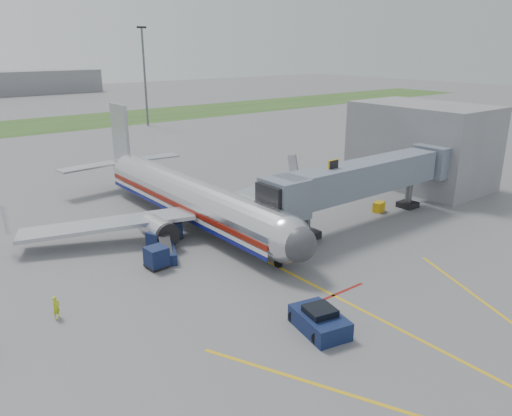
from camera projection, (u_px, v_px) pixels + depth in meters
ground at (295, 276)px, 38.00m from camera, size 400.00×400.00×0.00m
grass_strip at (8, 128)px, 105.33m from camera, size 300.00×25.00×0.01m
apron_markings at (372, 315)px, 32.46m from camera, size 21.52×50.00×0.01m
airliner at (190, 197)px, 48.58m from camera, size 32.10×35.67×10.25m
jet_bridge at (360, 179)px, 47.88m from camera, size 25.30×4.00×6.90m
terminal at (421, 145)px, 61.50m from camera, size 10.00×16.00×10.00m
light_mast_right at (145, 75)px, 105.40m from camera, size 2.00×0.44×20.40m
pushback_tug at (320, 321)px, 30.51m from camera, size 3.05×4.19×1.58m
baggage_cart_a at (173, 230)px, 45.11m from camera, size 1.78×1.78×1.63m
baggage_cart_b at (158, 241)px, 42.60m from camera, size 1.95×1.95×1.64m
baggage_cart_c at (157, 257)px, 39.12m from camera, size 1.67×1.67×1.71m
belt_loader at (166, 252)px, 41.04m from camera, size 2.75×4.53×2.15m
ground_power_cart at (379, 207)px, 52.50m from camera, size 1.45×1.12×1.03m
ramp_worker at (56, 307)px, 31.88m from camera, size 0.67×0.62×1.54m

